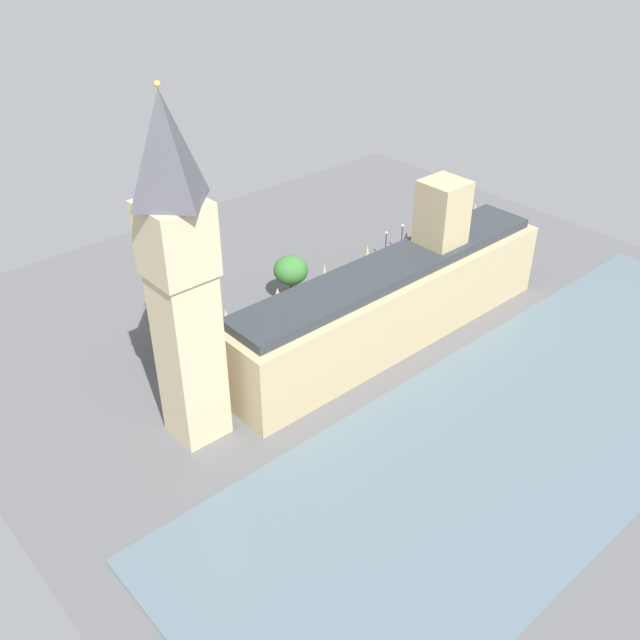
{
  "coord_description": "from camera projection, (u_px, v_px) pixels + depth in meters",
  "views": [
    {
      "loc": [
        -73.93,
        80.17,
        72.23
      ],
      "look_at": [
        1.0,
        13.87,
        8.17
      ],
      "focal_mm": 39.95,
      "sensor_mm": 36.0,
      "label": 1
    }
  ],
  "objects": [
    {
      "name": "double_decker_bus_far_end",
      "position": [
        378.0,
        272.0,
        144.4
      ],
      "size": [
        2.86,
        10.56,
        4.75
      ],
      "rotation": [
        0.0,
        0.0,
        -0.02
      ],
      "color": "red",
      "rests_on": "ground"
    },
    {
      "name": "car_silver_near_tower",
      "position": [
        289.0,
        325.0,
        130.78
      ],
      "size": [
        2.15,
        4.37,
        1.74
      ],
      "rotation": [
        0.0,
        0.0,
        0.06
      ],
      "color": "#B7B7BC",
      "rests_on": "ground"
    },
    {
      "name": "river_thames",
      "position": [
        534.0,
        421.0,
        109.36
      ],
      "size": [
        39.75,
        123.51,
        0.25
      ],
      "primitive_type": "cube",
      "color": "slate",
      "rests_on": "ground"
    },
    {
      "name": "plane_tree_leading",
      "position": [
        165.0,
        323.0,
        119.94
      ],
      "size": [
        5.8,
        5.8,
        9.65
      ],
      "color": "brown",
      "rests_on": "ground"
    },
    {
      "name": "pedestrian_corner",
      "position": [
        421.0,
        283.0,
        144.46
      ],
      "size": [
        0.47,
        0.57,
        1.53
      ],
      "rotation": [
        0.0,
        0.0,
        3.25
      ],
      "color": "black",
      "rests_on": "ground"
    },
    {
      "name": "street_lamp_slot_12",
      "position": [
        386.0,
        240.0,
        152.06
      ],
      "size": [
        0.56,
        0.56,
        6.65
      ],
      "color": "black",
      "rests_on": "ground"
    },
    {
      "name": "car_blue_trailing",
      "position": [
        319.0,
        311.0,
        135.11
      ],
      "size": [
        1.86,
        4.56,
        1.74
      ],
      "rotation": [
        0.0,
        0.0,
        0.01
      ],
      "color": "navy",
      "rests_on": "ground"
    },
    {
      "name": "pedestrian_opposite_hall",
      "position": [
        390.0,
        297.0,
        139.76
      ],
      "size": [
        0.64,
        0.57,
        1.53
      ],
      "rotation": [
        0.0,
        0.0,
        4.24
      ],
      "color": "#336B60",
      "rests_on": "ground"
    },
    {
      "name": "car_white_under_trees",
      "position": [
        342.0,
        302.0,
        137.7
      ],
      "size": [
        2.09,
        4.62,
        1.74
      ],
      "rotation": [
        0.0,
        0.0,
        -0.03
      ],
      "color": "silver",
      "rests_on": "ground"
    },
    {
      "name": "ground_plane",
      "position": [
        380.0,
        333.0,
        130.32
      ],
      "size": [
        137.23,
        137.23,
        0.0
      ],
      "primitive_type": "plane",
      "color": "#565659"
    },
    {
      "name": "car_yellow_cab_midblock",
      "position": [
        423.0,
        262.0,
        151.74
      ],
      "size": [
        1.84,
        4.42,
        1.74
      ],
      "rotation": [
        0.0,
        0.0,
        3.14
      ],
      "color": "gold",
      "rests_on": "ground"
    },
    {
      "name": "pedestrian_kerbside",
      "position": [
        444.0,
        270.0,
        148.86
      ],
      "size": [
        0.68,
        0.61,
        1.62
      ],
      "rotation": [
        0.0,
        0.0,
        1.1
      ],
      "color": "gray",
      "rests_on": "ground"
    },
    {
      "name": "double_decker_bus_by_river_gate",
      "position": [
        250.0,
        333.0,
        125.6
      ],
      "size": [
        2.92,
        10.58,
        4.75
      ],
      "rotation": [
        0.0,
        0.0,
        3.17
      ],
      "color": "#B20C0F",
      "rests_on": "ground"
    },
    {
      "name": "plane_tree_slot_10",
      "position": [
        177.0,
        320.0,
        123.95
      ],
      "size": [
        4.45,
        4.45,
        7.34
      ],
      "color": "brown",
      "rests_on": "ground"
    },
    {
      "name": "street_lamp_slot_13",
      "position": [
        402.0,
        233.0,
        154.69
      ],
      "size": [
        0.56,
        0.56,
        6.85
      ],
      "color": "black",
      "rests_on": "ground"
    },
    {
      "name": "clock_tower",
      "position": [
        180.0,
        275.0,
        93.56
      ],
      "size": [
        8.38,
        8.38,
        51.83
      ],
      "color": "#CCBA8E",
      "rests_on": "ground"
    },
    {
      "name": "parliament_building",
      "position": [
        395.0,
        297.0,
        125.4
      ],
      "size": [
        13.34,
        67.23,
        26.76
      ],
      "color": "tan",
      "rests_on": "ground"
    },
    {
      "name": "plane_tree_slot_11",
      "position": [
        291.0,
        270.0,
        136.38
      ],
      "size": [
        6.66,
        6.66,
        9.6
      ],
      "color": "brown",
      "rests_on": "ground"
    }
  ]
}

